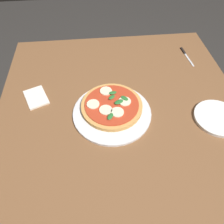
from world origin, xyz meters
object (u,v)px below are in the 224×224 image
object	(u,v)px
pizza	(112,105)
napkin	(36,97)
serving_tray	(112,113)
knife	(185,54)
plate_white	(218,118)
dining_table	(123,128)

from	to	relation	value
pizza	napkin	size ratio (longest dim) A/B	2.06
serving_tray	knife	xyz separation A→B (m)	(0.39, -0.46, -0.00)
pizza	plate_white	distance (m)	0.45
dining_table	knife	distance (m)	0.59
pizza	napkin	world-z (taller)	pizza
napkin	knife	size ratio (longest dim) A/B	0.74
knife	plate_white	bearing A→B (deg)	178.28
napkin	knife	xyz separation A→B (m)	(0.26, -0.80, -0.00)
dining_table	pizza	distance (m)	0.13
pizza	knife	bearing A→B (deg)	-51.54
plate_white	knife	bearing A→B (deg)	-1.72
knife	napkin	bearing A→B (deg)	107.94
knife	dining_table	bearing A→B (deg)	134.82
dining_table	pizza	xyz separation A→B (m)	(0.04, 0.05, 0.11)
napkin	pizza	bearing A→B (deg)	-106.99
napkin	knife	bearing A→B (deg)	-72.06
pizza	plate_white	xyz separation A→B (m)	(-0.10, -0.44, -0.02)
dining_table	pizza	size ratio (longest dim) A/B	4.70
dining_table	pizza	bearing A→B (deg)	45.98
plate_white	napkin	bearing A→B (deg)	75.25
plate_white	napkin	xyz separation A→B (m)	(0.21, 0.78, -0.00)
dining_table	napkin	distance (m)	0.43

